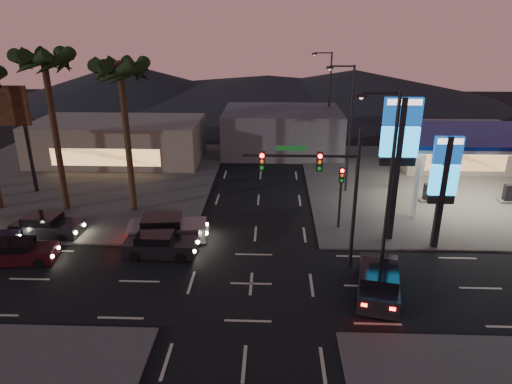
{
  "coord_description": "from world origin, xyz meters",
  "views": [
    {
      "loc": [
        1.03,
        -20.86,
        13.16
      ],
      "look_at": [
        0.04,
        5.83,
        3.0
      ],
      "focal_mm": 32.0,
      "sensor_mm": 36.0,
      "label": 1
    }
  ],
  "objects_px": {
    "car_lane_a_front": "(160,245)",
    "suv_station": "(378,281)",
    "pylon_sign_tall": "(400,142)",
    "pylon_sign_short": "(444,176)",
    "car_lane_b_front": "(166,229)",
    "car_lane_a_mid": "(20,252)",
    "traffic_signal_mast": "(324,179)",
    "gas_station": "(479,138)",
    "car_lane_b_mid": "(47,226)"
  },
  "relations": [
    {
      "from": "traffic_signal_mast",
      "to": "gas_station",
      "type": "bearing_deg",
      "value": 39.28
    },
    {
      "from": "gas_station",
      "to": "pylon_sign_short",
      "type": "relative_size",
      "value": 1.74
    },
    {
      "from": "car_lane_a_front",
      "to": "car_lane_b_mid",
      "type": "bearing_deg",
      "value": 163.88
    },
    {
      "from": "car_lane_a_front",
      "to": "suv_station",
      "type": "bearing_deg",
      "value": -17.05
    },
    {
      "from": "gas_station",
      "to": "car_lane_a_front",
      "type": "distance_m",
      "value": 23.79
    },
    {
      "from": "car_lane_a_front",
      "to": "car_lane_b_front",
      "type": "distance_m",
      "value": 1.96
    },
    {
      "from": "gas_station",
      "to": "car_lane_b_front",
      "type": "relative_size",
      "value": 2.37
    },
    {
      "from": "gas_station",
      "to": "car_lane_b_mid",
      "type": "relative_size",
      "value": 2.72
    },
    {
      "from": "car_lane_a_front",
      "to": "car_lane_b_mid",
      "type": "distance_m",
      "value": 8.18
    },
    {
      "from": "gas_station",
      "to": "pylon_sign_tall",
      "type": "relative_size",
      "value": 1.36
    },
    {
      "from": "car_lane_a_front",
      "to": "car_lane_b_front",
      "type": "xyz_separation_m",
      "value": [
        -0.02,
        1.96,
        0.1
      ]
    },
    {
      "from": "gas_station",
      "to": "car_lane_b_front",
      "type": "height_order",
      "value": "gas_station"
    },
    {
      "from": "pylon_sign_tall",
      "to": "traffic_signal_mast",
      "type": "distance_m",
      "value": 6.02
    },
    {
      "from": "traffic_signal_mast",
      "to": "suv_station",
      "type": "bearing_deg",
      "value": -44.66
    },
    {
      "from": "car_lane_a_mid",
      "to": "suv_station",
      "type": "xyz_separation_m",
      "value": [
        19.92,
        -2.58,
        0.12
      ]
    },
    {
      "from": "pylon_sign_short",
      "to": "traffic_signal_mast",
      "type": "xyz_separation_m",
      "value": [
        -7.24,
        -2.51,
        0.57
      ]
    },
    {
      "from": "car_lane_a_front",
      "to": "suv_station",
      "type": "distance_m",
      "value": 12.6
    },
    {
      "from": "car_lane_b_front",
      "to": "car_lane_b_mid",
      "type": "bearing_deg",
      "value": 177.75
    },
    {
      "from": "car_lane_b_mid",
      "to": "suv_station",
      "type": "relative_size",
      "value": 0.9
    },
    {
      "from": "pylon_sign_short",
      "to": "car_lane_a_mid",
      "type": "height_order",
      "value": "pylon_sign_short"
    },
    {
      "from": "pylon_sign_short",
      "to": "car_lane_b_mid",
      "type": "xyz_separation_m",
      "value": [
        -24.42,
        0.76,
        -3.99
      ]
    },
    {
      "from": "gas_station",
      "to": "traffic_signal_mast",
      "type": "distance_m",
      "value": 15.82
    },
    {
      "from": "pylon_sign_tall",
      "to": "pylon_sign_short",
      "type": "relative_size",
      "value": 1.29
    },
    {
      "from": "car_lane_a_mid",
      "to": "car_lane_b_mid",
      "type": "bearing_deg",
      "value": 89.87
    },
    {
      "from": "pylon_sign_short",
      "to": "car_lane_b_mid",
      "type": "bearing_deg",
      "value": 178.22
    },
    {
      "from": "car_lane_b_front",
      "to": "suv_station",
      "type": "distance_m",
      "value": 13.33
    },
    {
      "from": "car_lane_a_front",
      "to": "car_lane_b_front",
      "type": "height_order",
      "value": "car_lane_b_front"
    },
    {
      "from": "pylon_sign_short",
      "to": "traffic_signal_mast",
      "type": "relative_size",
      "value": 0.88
    },
    {
      "from": "pylon_sign_short",
      "to": "car_lane_b_mid",
      "type": "relative_size",
      "value": 1.56
    },
    {
      "from": "pylon_sign_tall",
      "to": "traffic_signal_mast",
      "type": "bearing_deg",
      "value": -143.48
    },
    {
      "from": "car_lane_a_front",
      "to": "car_lane_a_mid",
      "type": "height_order",
      "value": "car_lane_a_front"
    },
    {
      "from": "pylon_sign_short",
      "to": "car_lane_a_mid",
      "type": "relative_size",
      "value": 1.7
    },
    {
      "from": "car_lane_b_mid",
      "to": "suv_station",
      "type": "bearing_deg",
      "value": -16.68
    },
    {
      "from": "traffic_signal_mast",
      "to": "suv_station",
      "type": "height_order",
      "value": "traffic_signal_mast"
    },
    {
      "from": "car_lane_a_mid",
      "to": "car_lane_b_mid",
      "type": "distance_m",
      "value": 3.39
    },
    {
      "from": "traffic_signal_mast",
      "to": "suv_station",
      "type": "xyz_separation_m",
      "value": [
        2.73,
        -2.69,
        -4.5
      ]
    },
    {
      "from": "suv_station",
      "to": "gas_station",
      "type": "bearing_deg",
      "value": 53.17
    },
    {
      "from": "car_lane_a_mid",
      "to": "suv_station",
      "type": "distance_m",
      "value": 20.08
    },
    {
      "from": "car_lane_a_front",
      "to": "car_lane_a_mid",
      "type": "xyz_separation_m",
      "value": [
        -7.87,
        -1.12,
        -0.05
      ]
    },
    {
      "from": "gas_station",
      "to": "car_lane_a_front",
      "type": "xyz_separation_m",
      "value": [
        -21.57,
        -9.01,
        -4.43
      ]
    },
    {
      "from": "traffic_signal_mast",
      "to": "car_lane_b_mid",
      "type": "height_order",
      "value": "traffic_signal_mast"
    },
    {
      "from": "car_lane_a_mid",
      "to": "car_lane_b_mid",
      "type": "relative_size",
      "value": 0.92
    },
    {
      "from": "traffic_signal_mast",
      "to": "pylon_sign_tall",
      "type": "bearing_deg",
      "value": 36.52
    },
    {
      "from": "car_lane_b_front",
      "to": "car_lane_b_mid",
      "type": "xyz_separation_m",
      "value": [
        -7.84,
        0.31,
        -0.09
      ]
    },
    {
      "from": "car_lane_a_front",
      "to": "suv_station",
      "type": "height_order",
      "value": "suv_station"
    },
    {
      "from": "car_lane_a_front",
      "to": "car_lane_a_mid",
      "type": "bearing_deg",
      "value": -171.92
    },
    {
      "from": "car_lane_a_mid",
      "to": "car_lane_b_mid",
      "type": "height_order",
      "value": "car_lane_b_mid"
    },
    {
      "from": "pylon_sign_tall",
      "to": "car_lane_a_mid",
      "type": "relative_size",
      "value": 2.18
    },
    {
      "from": "traffic_signal_mast",
      "to": "car_lane_b_front",
      "type": "distance_m",
      "value": 10.77
    },
    {
      "from": "car_lane_a_front",
      "to": "car_lane_b_front",
      "type": "relative_size",
      "value": 0.85
    }
  ]
}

